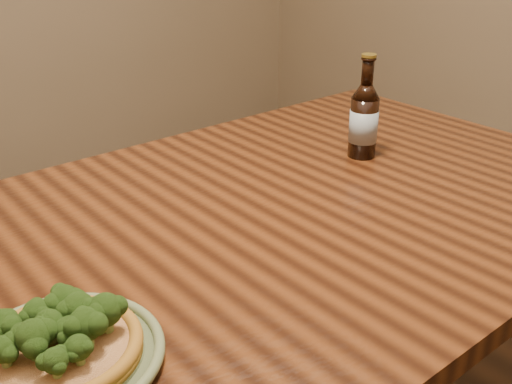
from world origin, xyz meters
TOP-DOWN VIEW (x-y plane):
  - table at (0.00, 0.10)m, footprint 1.60×0.90m
  - plate at (-0.39, -0.05)m, footprint 0.25×0.25m
  - pizza at (-0.39, -0.05)m, footprint 0.20×0.20m
  - beer_bottle at (0.40, 0.17)m, footprint 0.06×0.06m

SIDE VIEW (x-z plane):
  - table at x=0.00m, z-range 0.28..1.03m
  - plate at x=-0.39m, z-range 0.75..0.77m
  - pizza at x=-0.39m, z-range 0.75..0.82m
  - beer_bottle at x=0.40m, z-range 0.72..0.95m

